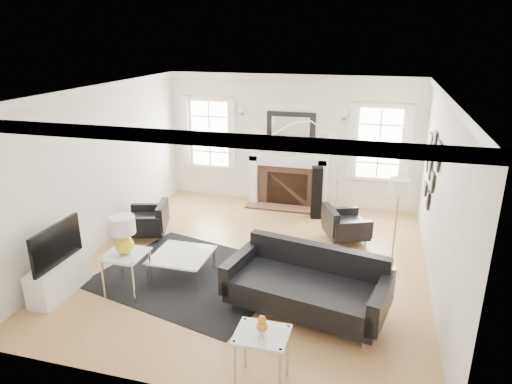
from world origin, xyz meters
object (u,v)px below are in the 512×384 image
(sofa, at_px, (308,286))
(coffee_table, at_px, (182,256))
(fireplace, at_px, (288,181))
(armchair_right, at_px, (343,225))
(arc_floor_lamp, at_px, (302,170))
(armchair_left, at_px, (149,221))
(gourd_lamp, at_px, (123,233))

(sofa, distance_m, coffee_table, 2.06)
(fireplace, bearing_deg, coffee_table, -104.90)
(armchair_right, height_order, arc_floor_lamp, arc_floor_lamp)
(coffee_table, bearing_deg, armchair_left, 134.60)
(sofa, distance_m, armchair_right, 2.40)
(armchair_left, bearing_deg, fireplace, 47.37)
(gourd_lamp, bearing_deg, fireplace, 69.98)
(fireplace, height_order, arc_floor_lamp, arc_floor_lamp)
(sofa, relative_size, armchair_right, 2.27)
(fireplace, distance_m, armchair_left, 3.18)
(fireplace, distance_m, coffee_table, 3.68)
(armchair_right, xyz_separation_m, gourd_lamp, (-2.87, -2.60, 0.65))
(armchair_left, relative_size, coffee_table, 1.12)
(armchair_right, bearing_deg, gourd_lamp, -137.80)
(gourd_lamp, distance_m, arc_floor_lamp, 3.60)
(armchair_left, relative_size, gourd_lamp, 1.70)
(armchair_left, distance_m, arc_floor_lamp, 3.00)
(gourd_lamp, bearing_deg, arc_floor_lamp, 55.97)
(sofa, xyz_separation_m, gourd_lamp, (-2.60, -0.22, 0.57))
(arc_floor_lamp, bearing_deg, fireplace, 112.11)
(armchair_right, relative_size, coffee_table, 1.18)
(coffee_table, height_order, arc_floor_lamp, arc_floor_lamp)
(coffee_table, bearing_deg, fireplace, 75.10)
(fireplace, relative_size, arc_floor_lamp, 0.78)
(coffee_table, bearing_deg, gourd_lamp, -132.75)
(sofa, distance_m, gourd_lamp, 2.67)
(gourd_lamp, bearing_deg, armchair_left, 108.78)
(gourd_lamp, xyz_separation_m, arc_floor_lamp, (2.01, 2.98, 0.23))
(armchair_left, height_order, arc_floor_lamp, arc_floor_lamp)
(sofa, bearing_deg, fireplace, 105.21)
(sofa, height_order, armchair_left, sofa)
(sofa, relative_size, coffee_table, 2.67)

